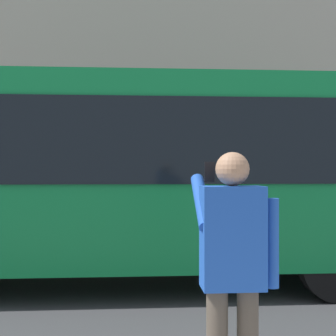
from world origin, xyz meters
name	(u,v)px	position (x,y,z in m)	size (l,w,h in m)	color
ground_plane	(190,279)	(0.00, 0.00, 0.00)	(60.00, 60.00, 0.00)	#38383A
building_facade_far	(163,27)	(-0.02, -6.80, 5.99)	(28.00, 1.55, 12.00)	#A89E8E
red_bus	(109,173)	(1.26, 0.35, 1.68)	(9.05, 2.54, 3.08)	#0F7238
pedestrian_photographer	(233,262)	(0.26, 4.53, 1.14)	(0.53, 0.52, 1.70)	#4C4238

